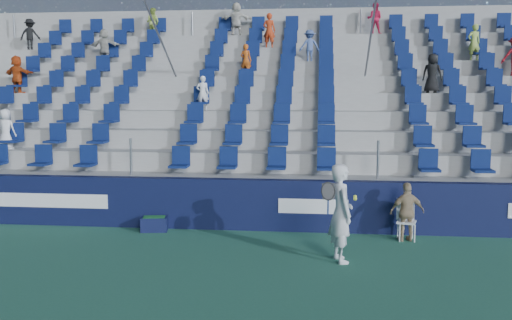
# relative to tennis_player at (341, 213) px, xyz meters

# --- Properties ---
(ground) EXTENTS (70.00, 70.00, 0.00)m
(ground) POSITION_rel_tennis_player_xyz_m (-2.05, -0.81, -0.95)
(ground) COLOR #2C684E
(ground) RESTS_ON ground
(sponsor_wall) EXTENTS (24.00, 0.32, 1.20)m
(sponsor_wall) POSITION_rel_tennis_player_xyz_m (-2.05, 2.33, -0.35)
(sponsor_wall) COLOR #0F1438
(sponsor_wall) RESTS_ON ground
(grandstand) EXTENTS (24.00, 8.17, 6.63)m
(grandstand) POSITION_rel_tennis_player_xyz_m (-2.06, 7.43, 1.19)
(grandstand) COLOR #A5A5A0
(grandstand) RESTS_ON ground
(tennis_player) EXTENTS (0.72, 0.79, 1.89)m
(tennis_player) POSITION_rel_tennis_player_xyz_m (0.00, 0.00, 0.00)
(tennis_player) COLOR silver
(tennis_player) RESTS_ON ground
(line_judge_chair) EXTENTS (0.48, 0.49, 0.89)m
(line_judge_chair) POSITION_rel_tennis_player_xyz_m (1.49, 1.83, -0.44)
(line_judge_chair) COLOR white
(line_judge_chair) RESTS_ON ground
(line_judge) EXTENTS (0.80, 0.45, 1.29)m
(line_judge) POSITION_rel_tennis_player_xyz_m (1.49, 1.69, -0.30)
(line_judge) COLOR tan
(line_judge) RESTS_ON ground
(ball_bin) EXTENTS (0.66, 0.49, 0.34)m
(ball_bin) POSITION_rel_tennis_player_xyz_m (-4.24, 1.94, -0.76)
(ball_bin) COLOR #0F1437
(ball_bin) RESTS_ON ground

